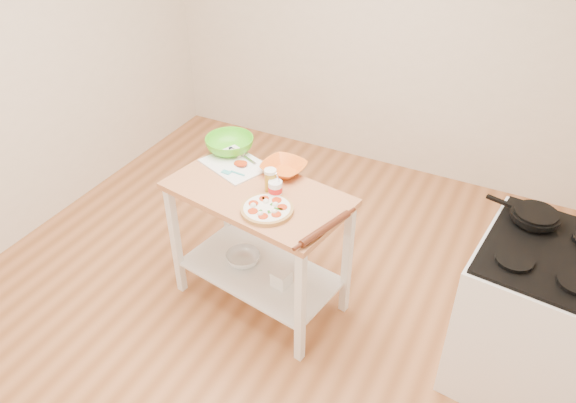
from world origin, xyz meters
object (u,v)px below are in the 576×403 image
(cutting_board, at_px, (235,164))
(green_bowl, at_px, (230,145))
(skillet, at_px, (534,215))
(spatula, at_px, (232,173))
(prep_island, at_px, (259,225))
(gas_stove, at_px, (531,315))
(shelf_glass_bowl, at_px, (243,258))
(knife, at_px, (239,154))
(shelf_bin, at_px, (281,279))
(pizza, at_px, (267,209))
(rolling_pin, at_px, (325,229))
(beer_pint, at_px, (270,180))
(orange_bowl, at_px, (284,168))
(yogurt_tub, at_px, (275,189))

(cutting_board, relative_size, green_bowl, 1.49)
(skillet, distance_m, spatula, 1.77)
(prep_island, xyz_separation_m, green_bowl, (-0.40, 0.33, 0.30))
(gas_stove, height_order, shelf_glass_bowl, gas_stove)
(prep_island, height_order, green_bowl, green_bowl)
(skillet, relative_size, knife, 1.56)
(green_bowl, xyz_separation_m, shelf_bin, (0.59, -0.39, -0.64))
(gas_stove, height_order, pizza, gas_stove)
(gas_stove, distance_m, spatula, 1.93)
(knife, bearing_deg, spatula, -45.14)
(pizza, height_order, spatula, pizza)
(pizza, relative_size, rolling_pin, 0.81)
(beer_pint, bearing_deg, green_bowl, 148.28)
(gas_stove, distance_m, cutting_board, 1.97)
(orange_bowl, relative_size, shelf_bin, 2.53)
(beer_pint, relative_size, yogurt_tub, 0.82)
(gas_stove, height_order, orange_bowl, gas_stove)
(green_bowl, bearing_deg, spatula, -55.25)
(pizza, xyz_separation_m, green_bowl, (-0.55, 0.48, 0.03))
(shelf_bin, bearing_deg, spatula, 160.97)
(spatula, distance_m, green_bowl, 0.30)
(prep_island, distance_m, shelf_bin, 0.39)
(pizza, xyz_separation_m, rolling_pin, (0.37, -0.02, 0.01))
(cutting_board, bearing_deg, rolling_pin, -3.98)
(gas_stove, height_order, spatula, gas_stove)
(prep_island, distance_m, green_bowl, 0.60)
(knife, height_order, shelf_bin, knife)
(knife, bearing_deg, green_bowl, -173.10)
(orange_bowl, distance_m, yogurt_tub, 0.26)
(prep_island, height_order, rolling_pin, rolling_pin)
(yogurt_tub, xyz_separation_m, rolling_pin, (0.40, -0.18, -0.03))
(prep_island, distance_m, knife, 0.52)
(yogurt_tub, bearing_deg, orange_bowl, 106.73)
(spatula, bearing_deg, shelf_glass_bowl, -35.80)
(pizza, relative_size, cutting_board, 0.64)
(shelf_glass_bowl, bearing_deg, knife, 120.75)
(gas_stove, xyz_separation_m, orange_bowl, (-1.60, 0.09, 0.46))
(orange_bowl, bearing_deg, yogurt_tub, -73.27)
(spatula, relative_size, shelf_bin, 1.44)
(green_bowl, relative_size, beer_pint, 2.19)
(orange_bowl, relative_size, beer_pint, 1.82)
(cutting_board, height_order, green_bowl, green_bowl)
(spatula, relative_size, beer_pint, 1.04)
(rolling_pin, height_order, shelf_bin, rolling_pin)
(skillet, distance_m, pizza, 1.47)
(green_bowl, height_order, shelf_bin, green_bowl)
(prep_island, height_order, gas_stove, gas_stove)
(cutting_board, relative_size, beer_pint, 3.27)
(gas_stove, bearing_deg, pizza, -161.90)
(skillet, xyz_separation_m, green_bowl, (-1.91, -0.06, -0.02))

